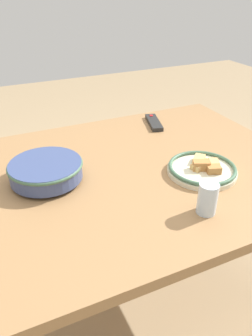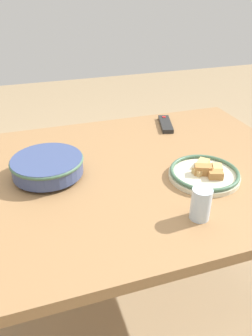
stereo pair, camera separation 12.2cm
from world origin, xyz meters
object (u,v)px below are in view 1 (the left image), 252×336
(noodle_bowl, at_px, (46,170))
(drinking_glass, at_px, (208,199))
(food_plate, at_px, (202,169))
(tv_remote, at_px, (154,122))

(noodle_bowl, distance_m, drinking_glass, 0.58)
(food_plate, xyz_separation_m, tv_remote, (0.06, 0.50, -0.01))
(noodle_bowl, height_order, tv_remote, noodle_bowl)
(food_plate, xyz_separation_m, drinking_glass, (-0.14, -0.21, 0.04))
(food_plate, distance_m, drinking_glass, 0.25)
(food_plate, bearing_deg, tv_remote, 82.81)
(noodle_bowl, height_order, drinking_glass, drinking_glass)
(food_plate, relative_size, tv_remote, 1.32)
(noodle_bowl, bearing_deg, tv_remote, 26.21)
(noodle_bowl, relative_size, tv_remote, 1.35)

